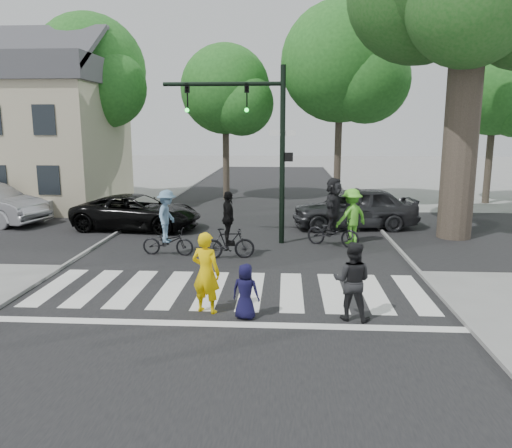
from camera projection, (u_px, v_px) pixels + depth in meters
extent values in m
plane|color=gray|center=(226.00, 304.00, 11.44)|extent=(120.00, 120.00, 0.00)
cube|color=black|center=(244.00, 251.00, 16.34)|extent=(10.00, 70.00, 0.01)
cube|color=black|center=(251.00, 232.00, 19.28)|extent=(70.00, 10.00, 0.01)
cube|color=gray|center=(94.00, 247.00, 16.63)|extent=(0.10, 70.00, 0.10)
cube|color=gray|center=(401.00, 252.00, 16.03)|extent=(0.10, 70.00, 0.10)
cube|color=silver|center=(55.00, 286.00, 12.69)|extent=(0.55, 3.00, 0.01)
cube|color=silver|center=(94.00, 287.00, 12.63)|extent=(0.55, 3.00, 0.01)
cube|color=silver|center=(133.00, 288.00, 12.57)|extent=(0.55, 3.00, 0.01)
cube|color=silver|center=(172.00, 289.00, 12.51)|extent=(0.55, 3.00, 0.01)
cube|color=silver|center=(211.00, 290.00, 12.45)|extent=(0.55, 3.00, 0.01)
cube|color=silver|center=(251.00, 290.00, 12.39)|extent=(0.55, 3.00, 0.01)
cube|color=silver|center=(291.00, 291.00, 12.33)|extent=(0.55, 3.00, 0.01)
cube|color=silver|center=(332.00, 292.00, 12.27)|extent=(0.55, 3.00, 0.01)
cube|color=silver|center=(373.00, 293.00, 12.21)|extent=(0.55, 3.00, 0.01)
cube|color=silver|center=(415.00, 294.00, 12.15)|extent=(0.55, 3.00, 0.01)
cube|color=silver|center=(219.00, 324.00, 10.26)|extent=(10.00, 0.30, 0.01)
cylinder|color=black|center=(282.00, 157.00, 16.87)|extent=(0.18, 0.18, 6.00)
cylinder|color=black|center=(223.00, 84.00, 16.53)|extent=(4.00, 0.14, 0.14)
imported|color=black|center=(247.00, 98.00, 16.57)|extent=(0.16, 0.20, 1.00)
sphere|color=#19E533|center=(247.00, 110.00, 16.53)|extent=(0.14, 0.14, 0.14)
imported|color=black|center=(187.00, 98.00, 16.69)|extent=(0.16, 0.20, 1.00)
sphere|color=#19E533|center=(187.00, 110.00, 16.65)|extent=(0.14, 0.14, 0.14)
cube|color=black|center=(289.00, 157.00, 16.86)|extent=(0.28, 0.18, 0.30)
cube|color=#FF660C|center=(292.00, 157.00, 16.85)|extent=(0.02, 0.14, 0.20)
cube|color=white|center=(283.00, 133.00, 16.72)|extent=(0.90, 0.04, 0.18)
cylinder|color=brown|center=(460.00, 141.00, 17.67)|extent=(1.20, 1.20, 7.00)
cylinder|color=brown|center=(478.00, 52.00, 16.88)|extent=(1.29, 1.74, 2.93)
sphere|color=#195017|center=(470.00, 3.00, 15.51)|extent=(4.00, 4.00, 4.00)
cylinder|color=brown|center=(9.00, 146.00, 27.58)|extent=(0.36, 0.36, 5.95)
sphere|color=#225E1E|center=(3.00, 82.00, 26.92)|extent=(5.20, 5.20, 5.20)
sphere|color=#225E1E|center=(16.00, 97.00, 26.26)|extent=(3.64, 3.64, 3.64)
cylinder|color=brown|center=(94.00, 142.00, 26.74)|extent=(0.36, 0.36, 6.44)
sphere|color=#225E1E|center=(89.00, 70.00, 26.04)|extent=(5.80, 5.80, 5.80)
sphere|color=#225E1E|center=(106.00, 87.00, 25.29)|extent=(4.06, 4.06, 4.06)
cylinder|color=brown|center=(226.00, 149.00, 27.48)|extent=(0.36, 0.36, 5.60)
sphere|color=#225E1E|center=(225.00, 89.00, 26.87)|extent=(4.80, 4.80, 4.80)
sphere|color=#225E1E|center=(242.00, 104.00, 26.26)|extent=(3.36, 3.36, 3.36)
cylinder|color=brown|center=(338.00, 140.00, 25.75)|extent=(0.36, 0.36, 6.72)
sphere|color=#225E1E|center=(341.00, 62.00, 25.01)|extent=(6.00, 6.00, 6.00)
sphere|color=#225E1E|center=(367.00, 80.00, 24.24)|extent=(4.20, 4.20, 4.20)
cylinder|color=brown|center=(490.00, 152.00, 26.17)|extent=(0.36, 0.36, 5.46)
sphere|color=#225E1E|center=(495.00, 90.00, 25.58)|extent=(4.60, 4.60, 4.60)
cube|color=beige|center=(33.00, 147.00, 25.27)|extent=(8.00, 7.00, 6.00)
cube|color=#47474C|center=(27.00, 73.00, 24.58)|extent=(8.40, 7.40, 1.20)
cube|color=#47474C|center=(4.00, 46.00, 22.57)|extent=(8.40, 3.69, 2.44)
cube|color=#47474C|center=(43.00, 57.00, 26.20)|extent=(8.40, 3.69, 2.44)
cube|color=black|center=(49.00, 180.00, 21.92)|extent=(1.00, 0.06, 1.30)
cube|color=black|center=(44.00, 120.00, 21.43)|extent=(1.00, 0.06, 1.30)
cube|color=gray|center=(28.00, 210.00, 21.95)|extent=(2.00, 1.20, 0.80)
imported|color=yellow|center=(206.00, 273.00, 10.78)|extent=(0.76, 0.63, 1.80)
imported|color=black|center=(245.00, 291.00, 10.48)|extent=(0.65, 0.50, 1.20)
imported|color=black|center=(352.00, 281.00, 10.40)|extent=(0.95, 0.82, 1.68)
imported|color=black|center=(168.00, 242.00, 15.74)|extent=(1.68, 0.68, 0.86)
imported|color=#6185A4|center=(167.00, 216.00, 15.58)|extent=(0.68, 1.11, 1.65)
imported|color=black|center=(229.00, 243.00, 15.31)|extent=(1.65, 0.71, 0.96)
imported|color=black|center=(228.00, 218.00, 15.16)|extent=(0.56, 1.03, 1.66)
imported|color=black|center=(333.00, 232.00, 16.93)|extent=(1.95, 1.38, 0.97)
imported|color=black|center=(334.00, 205.00, 16.75)|extent=(1.24, 1.79, 1.86)
imported|color=black|center=(137.00, 212.00, 19.69)|extent=(5.22, 2.86, 1.39)
imported|color=#2C2C2F|center=(354.00, 208.00, 19.87)|extent=(5.10, 2.50, 1.67)
imported|color=#69E136|center=(351.00, 216.00, 17.22)|extent=(1.43, 1.28, 1.92)
imported|color=black|center=(355.00, 210.00, 19.19)|extent=(0.70, 0.53, 1.72)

